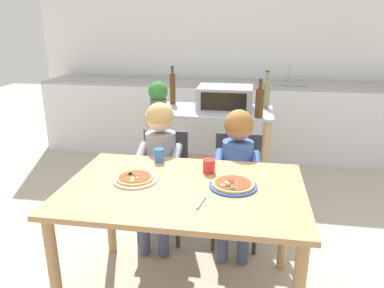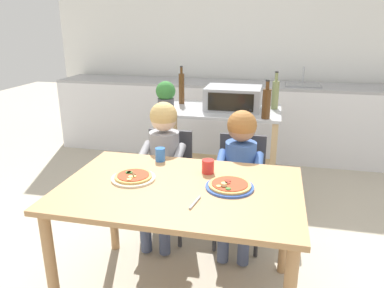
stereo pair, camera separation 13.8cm
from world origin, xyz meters
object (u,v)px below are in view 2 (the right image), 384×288
(bottle_brown_beer, at_px, (182,88))
(pizza_plate_cream, at_px, (133,177))
(dining_chair_right, at_px, (240,182))
(child_in_blue_striped_shirt, at_px, (240,163))
(bottle_tall_green_wine, at_px, (275,94))
(child_in_grey_shirt, at_px, (162,156))
(drinking_cup_blue, at_px, (160,155))
(toaster_oven, at_px, (233,98))
(dining_table, at_px, (180,202))
(pizza_plate_blue_rimmed, at_px, (230,186))
(dining_chair_left, at_px, (167,176))
(serving_spoon, at_px, (195,202))
(drinking_cup_red, at_px, (208,166))
(potted_herb_plant, at_px, (166,95))
(bottle_dark_olive_oil, at_px, (266,103))
(kitchen_island_cart, at_px, (219,139))

(bottle_brown_beer, relative_size, pizza_plate_cream, 1.40)
(dining_chair_right, height_order, child_in_blue_striped_shirt, child_in_blue_striped_shirt)
(bottle_tall_green_wine, height_order, child_in_grey_shirt, bottle_tall_green_wine)
(dining_chair_right, xyz_separation_m, drinking_cup_blue, (-0.50, -0.36, 0.31))
(toaster_oven, bearing_deg, dining_table, -94.54)
(drinking_cup_blue, bearing_deg, bottle_brown_beer, 97.88)
(dining_chair_right, relative_size, pizza_plate_blue_rimmed, 3.04)
(dining_chair_left, distance_m, serving_spoon, 1.01)
(drinking_cup_red, bearing_deg, pizza_plate_cream, -154.90)
(potted_herb_plant, bearing_deg, toaster_oven, 21.16)
(bottle_dark_olive_oil, xyz_separation_m, bottle_brown_beer, (-0.81, 0.40, 0.02))
(kitchen_island_cart, height_order, pizza_plate_blue_rimmed, kitchen_island_cart)
(pizza_plate_cream, distance_m, drinking_cup_red, 0.45)
(child_in_grey_shirt, xyz_separation_m, serving_spoon, (0.41, -0.77, 0.06))
(child_in_grey_shirt, bearing_deg, drinking_cup_blue, -75.21)
(bottle_dark_olive_oil, bearing_deg, dining_chair_right, -107.50)
(child_in_blue_striped_shirt, bearing_deg, pizza_plate_cream, -134.99)
(toaster_oven, relative_size, drinking_cup_red, 5.89)
(bottle_dark_olive_oil, xyz_separation_m, pizza_plate_cream, (-0.70, -1.13, -0.23))
(kitchen_island_cart, height_order, drinking_cup_red, kitchen_island_cart)
(dining_chair_left, bearing_deg, dining_chair_right, 0.63)
(bottle_brown_beer, bearing_deg, child_in_grey_shirt, -83.86)
(toaster_oven, distance_m, potted_herb_plant, 0.60)
(potted_herb_plant, bearing_deg, pizza_plate_blue_rimmed, -58.76)
(bottle_dark_olive_oil, height_order, child_in_blue_striped_shirt, bottle_dark_olive_oil)
(drinking_cup_red, bearing_deg, child_in_grey_shirt, 137.87)
(bottle_tall_green_wine, height_order, serving_spoon, bottle_tall_green_wine)
(toaster_oven, distance_m, bottle_brown_beer, 0.53)
(dining_table, xyz_separation_m, child_in_grey_shirt, (-0.29, 0.59, 0.04))
(child_in_blue_striped_shirt, distance_m, serving_spoon, 0.79)
(toaster_oven, bearing_deg, child_in_grey_shirt, -115.26)
(toaster_oven, xyz_separation_m, bottle_tall_green_wine, (0.37, 0.09, 0.04))
(child_in_grey_shirt, bearing_deg, child_in_blue_striped_shirt, 0.58)
(toaster_oven, bearing_deg, pizza_plate_cream, -105.96)
(kitchen_island_cart, height_order, pizza_plate_cream, kitchen_island_cart)
(pizza_plate_cream, height_order, pizza_plate_blue_rimmed, same)
(bottle_tall_green_wine, relative_size, dining_chair_right, 0.42)
(bottle_tall_green_wine, relative_size, pizza_plate_cream, 1.32)
(bottle_brown_beer, xyz_separation_m, child_in_grey_shirt, (0.11, -0.98, -0.33))
(drinking_cup_blue, xyz_separation_m, serving_spoon, (0.35, -0.53, -0.04))
(drinking_cup_red, relative_size, serving_spoon, 0.59)
(kitchen_island_cart, xyz_separation_m, dining_table, (0.00, -1.42, 0.06))
(bottle_brown_beer, bearing_deg, dining_table, -75.91)
(pizza_plate_blue_rimmed, bearing_deg, dining_chair_left, 130.06)
(drinking_cup_blue, bearing_deg, kitchen_island_cart, 78.29)
(kitchen_island_cart, xyz_separation_m, bottle_brown_beer, (-0.39, 0.15, 0.43))
(dining_chair_right, relative_size, serving_spoon, 5.79)
(drinking_cup_red, bearing_deg, bottle_dark_olive_oil, 72.40)
(bottle_tall_green_wine, distance_m, dining_chair_left, 1.24)
(pizza_plate_cream, bearing_deg, child_in_blue_striped_shirt, 45.01)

